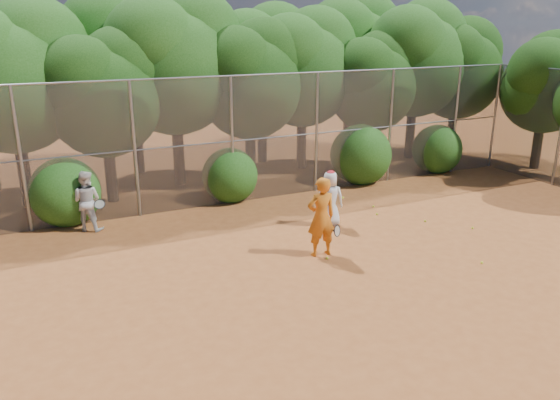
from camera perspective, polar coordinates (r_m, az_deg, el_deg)
ground at (r=13.11m, az=8.71°, el=-7.07°), size 80.00×80.00×0.00m
fence_back at (r=17.46m, az=-2.30°, el=6.58°), size 20.05×0.09×4.03m
tree_1 at (r=18.36m, az=-26.28°, el=12.01°), size 4.64×4.03×6.35m
tree_2 at (r=17.86m, az=-17.92°, el=10.98°), size 3.99×3.47×5.47m
tree_3 at (r=19.26m, az=-10.98°, el=14.39°), size 4.89×4.26×6.70m
tree_4 at (r=19.52m, az=-3.13°, el=12.84°), size 4.19×3.64×5.73m
tree_5 at (r=21.28m, az=2.45°, el=14.06°), size 4.51×3.92×6.17m
tree_6 at (r=21.75m, az=9.66°, el=12.38°), size 3.86×3.36×5.29m
tree_7 at (r=23.68m, az=14.08°, el=14.52°), size 4.77×4.14×6.53m
tree_8 at (r=24.78m, az=18.14°, el=13.24°), size 4.25×3.70×5.82m
tree_10 at (r=21.18m, az=-15.28°, el=15.02°), size 5.15×4.48×7.06m
tree_11 at (r=22.28m, az=-1.87°, el=14.54°), size 4.64×4.03×6.35m
tree_12 at (r=24.91m, az=7.46°, el=15.58°), size 5.02×4.37×6.88m
tree_13 at (r=23.57m, az=26.13°, el=11.26°), size 3.86×3.36×5.29m
bush_0 at (r=16.71m, az=-21.58°, el=1.06°), size 2.00×2.00×2.00m
bush_1 at (r=17.69m, az=-5.26°, el=2.83°), size 1.80×1.80×1.80m
bush_2 at (r=19.85m, az=8.44°, el=4.98°), size 2.20×2.20×2.20m
bush_3 at (r=21.98m, az=16.10°, el=5.33°), size 1.90×1.90×1.90m
player_yellow at (r=13.35m, az=4.32°, el=-1.78°), size 0.88×0.58×2.01m
player_teen at (r=15.41m, az=5.24°, el=0.16°), size 0.90×0.73×1.62m
player_white at (r=15.92m, az=-19.57°, el=-0.08°), size 1.04×0.99×1.70m
ball_0 at (r=16.40m, az=14.93°, el=-2.13°), size 0.07×0.07×0.07m
ball_1 at (r=17.34m, az=9.74°, el=-0.66°), size 0.07×0.07×0.07m
ball_2 at (r=14.03m, az=20.34°, el=-6.15°), size 0.07×0.07×0.07m
ball_3 at (r=16.24m, az=19.48°, el=-2.77°), size 0.07×0.07×0.07m
ball_4 at (r=13.46m, az=4.94°, el=-6.07°), size 0.07×0.07×0.07m
ball_5 at (r=16.67m, az=10.10°, el=-1.45°), size 0.07×0.07×0.07m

